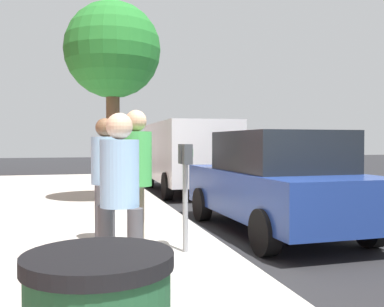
% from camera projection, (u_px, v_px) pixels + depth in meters
% --- Properties ---
extents(ground_plane, '(80.00, 80.00, 0.00)m').
position_uv_depth(ground_plane, '(220.00, 251.00, 6.42)').
color(ground_plane, '#232326').
rests_on(ground_plane, ground).
extents(parking_meter, '(0.36, 0.12, 1.41)m').
position_uv_depth(parking_meter, '(185.00, 174.00, 5.76)').
color(parking_meter, gray).
rests_on(parking_meter, sidewalk_slab).
extents(pedestrian_at_meter, '(0.53, 0.40, 1.84)m').
position_uv_depth(pedestrian_at_meter, '(136.00, 168.00, 5.63)').
color(pedestrian_at_meter, '#726656').
rests_on(pedestrian_at_meter, sidewalk_slab).
extents(pedestrian_bystander, '(0.42, 0.41, 1.72)m').
position_uv_depth(pedestrian_bystander, '(120.00, 187.00, 4.23)').
color(pedestrian_bystander, '#47474C').
rests_on(pedestrian_bystander, sidewalk_slab).
extents(parking_officer, '(0.50, 0.39, 1.77)m').
position_uv_depth(parking_officer, '(105.00, 170.00, 6.23)').
color(parking_officer, '#47474C').
rests_on(parking_officer, sidewalk_slab).
extents(parked_sedan_near, '(4.46, 2.08, 1.77)m').
position_uv_depth(parked_sedan_near, '(276.00, 182.00, 7.70)').
color(parked_sedan_near, navy).
rests_on(parked_sedan_near, ground_plane).
extents(parked_van_far, '(5.23, 2.19, 2.18)m').
position_uv_depth(parked_van_far, '(187.00, 152.00, 13.86)').
color(parked_van_far, silver).
rests_on(parked_van_far, ground_plane).
extents(street_tree, '(2.28, 2.28, 4.76)m').
position_uv_depth(street_tree, '(113.00, 52.00, 10.48)').
color(street_tree, brown).
rests_on(street_tree, sidewalk_slab).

